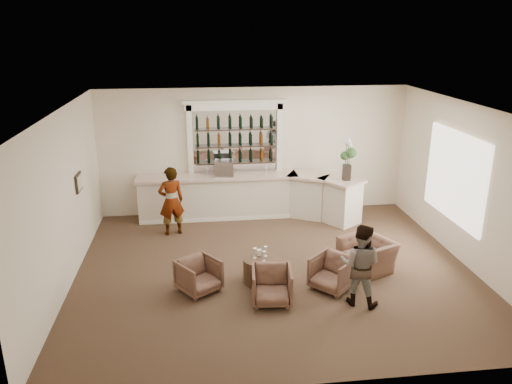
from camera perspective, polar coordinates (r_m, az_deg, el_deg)
ground at (r=10.39m, az=2.09°, el=-8.80°), size 8.00×8.00×0.00m
room_shell at (r=10.26m, az=2.52°, el=4.79°), size 8.04×7.02×3.32m
bar_counter at (r=12.89m, az=-0.67°, el=-0.49°), size 5.72×1.80×1.14m
back_bar_alcove at (r=12.86m, az=-2.40°, el=6.20°), size 2.64×0.25×3.00m
cocktail_table at (r=9.81m, az=0.58°, el=-8.91°), size 0.70×0.70×0.50m
sommelier at (r=11.93m, az=-9.67°, el=-1.02°), size 0.69×0.55×1.67m
guest at (r=9.07m, az=11.82°, el=-8.16°), size 0.92×0.86×1.52m
armchair_left at (r=9.52m, az=-6.56°, el=-9.47°), size 0.97×0.97×0.64m
armchair_center at (r=9.11m, az=1.81°, el=-10.62°), size 0.77×0.79×0.66m
armchair_right at (r=9.65m, az=8.72°, el=-9.11°), size 1.01×1.01×0.66m
armchair_far at (r=10.51m, az=12.58°, el=-6.99°), size 1.21×1.27×0.65m
espresso_machine at (r=12.60m, az=-3.66°, el=2.71°), size 0.50×0.43×0.41m
flower_vase at (r=12.38m, az=10.41°, el=3.97°), size 0.27×0.27×1.04m
wine_glass_bar_left at (r=12.68m, az=-5.55°, el=2.28°), size 0.07×0.07×0.21m
wine_glass_bar_right at (r=12.80m, az=1.17°, el=2.52°), size 0.07×0.07×0.21m
wine_glass_tbl_a at (r=9.66m, az=-0.14°, el=-7.00°), size 0.07×0.07×0.21m
wine_glass_tbl_b at (r=9.74m, az=1.12°, el=-6.80°), size 0.07×0.07×0.21m
wine_glass_tbl_c at (r=9.54m, az=0.93°, el=-7.36°), size 0.07×0.07×0.21m
napkin_holder at (r=9.79m, az=0.36°, el=-6.93°), size 0.08×0.08×0.12m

